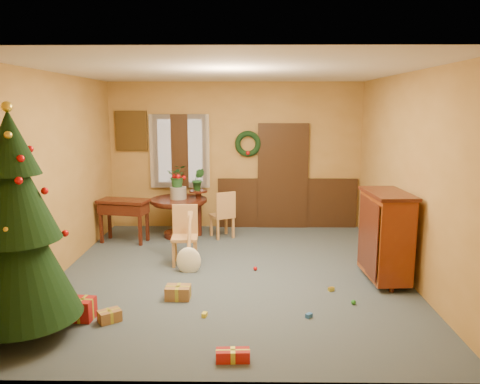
{
  "coord_description": "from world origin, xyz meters",
  "views": [
    {
      "loc": [
        0.21,
        -6.55,
        2.43
      ],
      "look_at": [
        0.12,
        0.4,
        1.15
      ],
      "focal_mm": 35.0,
      "sensor_mm": 36.0,
      "label": 1
    }
  ],
  "objects_px": {
    "dining_table": "(179,210)",
    "christmas_tree": "(18,229)",
    "sideboard": "(386,234)",
    "writing_desk": "(124,210)",
    "chair_near": "(185,233)"
  },
  "relations": [
    {
      "from": "christmas_tree",
      "to": "writing_desk",
      "type": "relative_size",
      "value": 2.6
    },
    {
      "from": "chair_near",
      "to": "sideboard",
      "type": "relative_size",
      "value": 0.72
    },
    {
      "from": "chair_near",
      "to": "sideboard",
      "type": "height_order",
      "value": "sideboard"
    },
    {
      "from": "chair_near",
      "to": "writing_desk",
      "type": "bearing_deg",
      "value": 137.66
    },
    {
      "from": "christmas_tree",
      "to": "chair_near",
      "type": "bearing_deg",
      "value": 59.36
    },
    {
      "from": "dining_table",
      "to": "chair_near",
      "type": "height_order",
      "value": "chair_near"
    },
    {
      "from": "christmas_tree",
      "to": "sideboard",
      "type": "xyz_separation_m",
      "value": [
        4.3,
        1.64,
        -0.49
      ]
    },
    {
      "from": "dining_table",
      "to": "writing_desk",
      "type": "relative_size",
      "value": 1.12
    },
    {
      "from": "chair_near",
      "to": "christmas_tree",
      "type": "bearing_deg",
      "value": -120.64
    },
    {
      "from": "dining_table",
      "to": "christmas_tree",
      "type": "xyz_separation_m",
      "value": [
        -1.1,
        -3.88,
        0.66
      ]
    },
    {
      "from": "dining_table",
      "to": "christmas_tree",
      "type": "height_order",
      "value": "christmas_tree"
    },
    {
      "from": "christmas_tree",
      "to": "sideboard",
      "type": "distance_m",
      "value": 4.63
    },
    {
      "from": "christmas_tree",
      "to": "writing_desk",
      "type": "bearing_deg",
      "value": 87.28
    },
    {
      "from": "chair_near",
      "to": "dining_table",
      "type": "bearing_deg",
      "value": 101.65
    },
    {
      "from": "chair_near",
      "to": "christmas_tree",
      "type": "distance_m",
      "value": 2.85
    }
  ]
}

